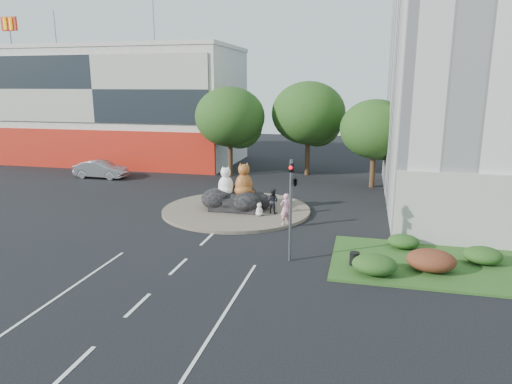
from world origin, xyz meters
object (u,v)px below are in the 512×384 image
pedestrian_pink (285,209)px  cat_white (226,181)px  kitten_calico (212,204)px  kitten_white (259,209)px  parked_car (101,169)px  litter_bin (354,259)px  cat_tabby (244,179)px  pedestrian_dark (273,201)px

pedestrian_pink → cat_white: bearing=-69.6°
cat_white → kitten_calico: (-0.84, -0.60, -1.50)m
kitten_white → parked_car: parked_car is taller
pedestrian_pink → litter_bin: bearing=89.4°
kitten_calico → parked_car: parked_car is taller
cat_white → cat_tabby: 1.25m
pedestrian_pink → pedestrian_dark: size_ratio=1.16×
kitten_calico → litter_bin: (9.65, -7.47, -0.17)m
cat_white → pedestrian_pink: bearing=-27.9°
pedestrian_pink → cat_tabby: bearing=-79.5°
cat_tabby → kitten_calico: 2.74m
kitten_white → pedestrian_pink: size_ratio=0.47×
cat_white → cat_tabby: (1.23, 0.15, 0.14)m
cat_tabby → kitten_white: 2.57m
pedestrian_pink → parked_car: (-19.17, 10.85, -0.34)m
cat_white → kitten_calico: 1.82m
parked_car → litter_bin: 28.48m
cat_tabby → litter_bin: cat_tabby is taller
parked_car → kitten_white: bearing=-117.3°
cat_tabby → pedestrian_pink: (3.34, -2.86, -1.09)m
pedestrian_dark → cat_white: bearing=17.2°
cat_tabby → litter_bin: bearing=-72.2°
pedestrian_pink → parked_car: pedestrian_pink is taller
kitten_calico → cat_white: bearing=44.9°
pedestrian_dark → parked_car: size_ratio=0.33×
litter_bin → kitten_calico: bearing=142.2°
litter_bin → kitten_white: bearing=132.4°
cat_white → parked_car: (-14.60, 8.14, -1.29)m
cat_white → kitten_white: bearing=-23.7°
kitten_white → litter_bin: size_ratio=1.42×
kitten_calico → kitten_white: 3.54m
cat_tabby → pedestrian_pink: size_ratio=1.20×
kitten_calico → kitten_white: bearing=-2.3°
pedestrian_dark → parked_car: bearing=-1.3°
kitten_calico → pedestrian_dark: size_ratio=0.49×
kitten_white → litter_bin: kitten_white is taller
cat_white → litter_bin: bearing=-39.8°
pedestrian_dark → cat_tabby: bearing=9.2°
cat_tabby → pedestrian_dark: 2.50m
kitten_calico → pedestrian_dark: 4.19m
litter_bin → pedestrian_dark: bearing=125.6°
pedestrian_dark → litter_bin: bearing=149.8°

